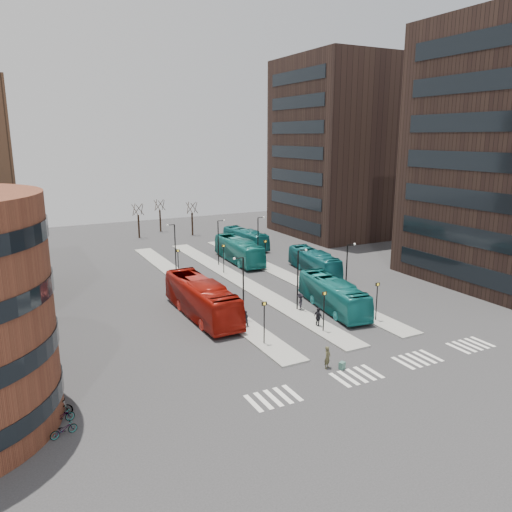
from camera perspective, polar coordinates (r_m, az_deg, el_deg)
name	(u,v)px	position (r m, az deg, el deg)	size (l,w,h in m)	color
ground	(406,397)	(36.24, 16.79, -15.18)	(160.00, 160.00, 0.00)	#2B2B2D
island_left	(193,287)	(58.15, -7.17, -3.58)	(2.50, 45.00, 0.15)	gray
island_mid	(240,281)	(60.37, -1.82, -2.83)	(2.50, 45.00, 0.15)	gray
island_right	(283,275)	(63.08, 3.11, -2.13)	(2.50, 45.00, 0.15)	gray
suitcase	(342,366)	(38.91, 9.81, -12.24)	(0.45, 0.35, 0.56)	navy
red_bus	(202,298)	(48.59, -6.24, -4.85)	(3.05, 13.04, 3.63)	#9E150C
teal_bus_a	(333,295)	(50.85, 8.80, -4.40)	(2.62, 11.19, 3.12)	#167170
teal_bus_b	(239,250)	(69.19, -1.97, 0.64)	(2.79, 11.92, 3.32)	#16716C
teal_bus_c	(314,262)	(64.04, 6.65, -0.67)	(2.47, 10.54, 2.94)	#146066
teal_bus_d	(245,238)	(78.33, -1.21, 2.02)	(2.46, 10.52, 2.93)	#146264
traveller	(328,357)	(38.65, 8.17, -11.38)	(0.63, 0.42, 1.74)	#454229
commuter_a	(245,319)	(45.81, -1.27, -7.25)	(0.79, 0.62, 1.64)	black
commuter_b	(318,317)	(46.28, 7.14, -6.98)	(1.10, 0.46, 1.88)	black
commuter_c	(300,302)	(50.35, 5.05, -5.26)	(1.16, 0.67, 1.80)	black
bicycle_near	(63,429)	(32.74, -21.15, -18.00)	(0.57, 1.63, 0.85)	gray
bicycle_mid	(58,407)	(34.92, -21.68, -15.73)	(0.51, 1.82, 1.09)	gray
bicycle_far	(61,417)	(33.95, -21.44, -16.78)	(0.60, 1.72, 0.90)	gray
crosswalk_stripes	(386,368)	(39.88, 14.59, -12.26)	(22.35, 2.40, 0.01)	silver
tower_far	(344,148)	(90.81, 10.06, 12.01)	(20.12, 20.00, 30.00)	#2F201A
sign_poles	(265,277)	(53.55, 1.02, -2.36)	(12.45, 22.12, 3.65)	black
lamp_posts	(252,255)	(58.01, -0.42, 0.08)	(14.04, 20.24, 6.12)	black
bare_trees	(164,220)	(89.89, -10.50, 4.11)	(10.97, 8.14, 5.90)	black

